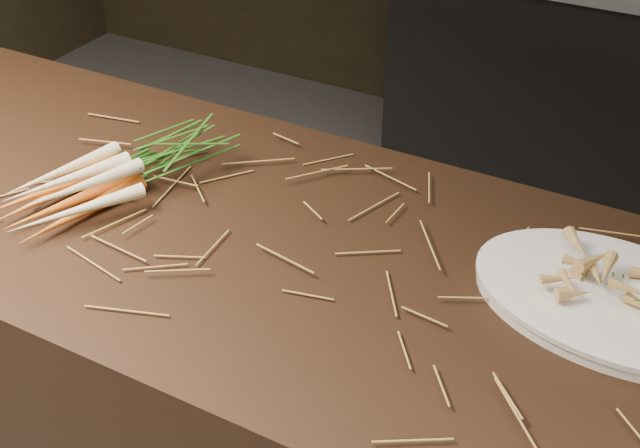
{
  "coord_description": "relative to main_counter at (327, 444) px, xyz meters",
  "views": [
    {
      "loc": [
        0.46,
        -0.58,
        1.67
      ],
      "look_at": [
        -0.01,
        0.3,
        0.96
      ],
      "focal_mm": 45.0,
      "sensor_mm": 36.0,
      "label": 1
    }
  ],
  "objects": [
    {
      "name": "root_veg_bunch",
      "position": [
        -0.4,
        0.03,
        0.49
      ],
      "size": [
        0.26,
        0.46,
        0.08
      ],
      "rotation": [
        0.0,
        0.0,
        -0.33
      ],
      "color": "orange",
      "rests_on": "main_counter"
    },
    {
      "name": "main_counter",
      "position": [
        0.0,
        0.0,
        0.0
      ],
      "size": [
        2.4,
        0.7,
        0.9
      ],
      "primitive_type": "cube",
      "color": "black",
      "rests_on": "ground"
    },
    {
      "name": "roasted_veg_heap",
      "position": [
        0.42,
        0.09,
        0.49
      ],
      "size": [
        0.21,
        0.16,
        0.05
      ],
      "primitive_type": null,
      "rotation": [
        0.0,
        0.0,
        -0.08
      ],
      "color": "#B27C45",
      "rests_on": "serving_platter"
    },
    {
      "name": "straw_bedding",
      "position": [
        0.0,
        0.0,
        0.46
      ],
      "size": [
        1.4,
        0.6,
        0.02
      ],
      "primitive_type": null,
      "color": "olive",
      "rests_on": "main_counter"
    },
    {
      "name": "serving_platter",
      "position": [
        0.42,
        0.09,
        0.46
      ],
      "size": [
        0.43,
        0.3,
        0.02
      ],
      "primitive_type": null,
      "rotation": [
        0.0,
        0.0,
        -0.08
      ],
      "color": "white",
      "rests_on": "main_counter"
    }
  ]
}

